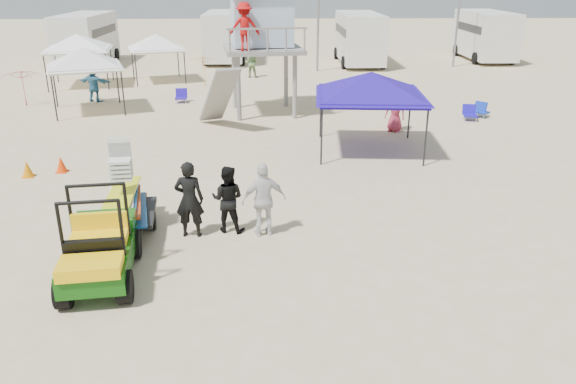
{
  "coord_description": "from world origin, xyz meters",
  "views": [
    {
      "loc": [
        0.18,
        -8.29,
        5.72
      ],
      "look_at": [
        0.5,
        3.0,
        1.3
      ],
      "focal_mm": 35.0,
      "sensor_mm": 36.0,
      "label": 1
    }
  ],
  "objects_px": {
    "surf_trailer": "(126,199)",
    "lifeguard_tower": "(260,23)",
    "utility_cart": "(96,242)",
    "man_left": "(189,199)",
    "canopy_blue": "(371,76)"
  },
  "relations": [
    {
      "from": "canopy_blue",
      "to": "man_left",
      "type": "bearing_deg",
      "value": -128.14
    },
    {
      "from": "utility_cart",
      "to": "lifeguard_tower",
      "type": "relative_size",
      "value": 0.51
    },
    {
      "from": "utility_cart",
      "to": "man_left",
      "type": "distance_m",
      "value": 2.54
    },
    {
      "from": "utility_cart",
      "to": "canopy_blue",
      "type": "height_order",
      "value": "canopy_blue"
    },
    {
      "from": "man_left",
      "to": "surf_trailer",
      "type": "bearing_deg",
      "value": -9.44
    },
    {
      "from": "man_left",
      "to": "lifeguard_tower",
      "type": "height_order",
      "value": "lifeguard_tower"
    },
    {
      "from": "man_left",
      "to": "lifeguard_tower",
      "type": "bearing_deg",
      "value": -94.91
    },
    {
      "from": "utility_cart",
      "to": "man_left",
      "type": "relative_size",
      "value": 1.43
    },
    {
      "from": "utility_cart",
      "to": "man_left",
      "type": "xyz_separation_m",
      "value": [
        1.52,
        2.03,
        0.04
      ]
    },
    {
      "from": "surf_trailer",
      "to": "lifeguard_tower",
      "type": "bearing_deg",
      "value": 76.22
    },
    {
      "from": "surf_trailer",
      "to": "lifeguard_tower",
      "type": "height_order",
      "value": "lifeguard_tower"
    },
    {
      "from": "man_left",
      "to": "lifeguard_tower",
      "type": "relative_size",
      "value": 0.36
    },
    {
      "from": "surf_trailer",
      "to": "man_left",
      "type": "xyz_separation_m",
      "value": [
        1.51,
        -0.3,
        0.1
      ]
    },
    {
      "from": "surf_trailer",
      "to": "lifeguard_tower",
      "type": "distance_m",
      "value": 12.78
    },
    {
      "from": "man_left",
      "to": "canopy_blue",
      "type": "relative_size",
      "value": 0.5
    }
  ]
}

